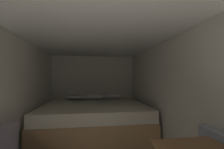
# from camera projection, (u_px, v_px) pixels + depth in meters

# --- Properties ---
(wall_back) EXTENTS (2.74, 0.05, 2.14)m
(wall_back) POSITION_uv_depth(u_px,v_px,m) (94.00, 89.00, 4.89)
(wall_back) COLOR silver
(wall_back) RESTS_ON ground
(wall_left) EXTENTS (0.05, 5.05, 2.14)m
(wall_left) POSITION_uv_depth(u_px,v_px,m) (4.00, 102.00, 2.18)
(wall_left) COLOR silver
(wall_left) RESTS_ON ground
(wall_right) EXTENTS (0.05, 5.05, 2.14)m
(wall_right) POSITION_uv_depth(u_px,v_px,m) (176.00, 99.00, 2.56)
(wall_right) COLOR silver
(wall_right) RESTS_ON ground
(ceiling_slab) EXTENTS (2.74, 5.05, 0.05)m
(ceiling_slab) POSITION_uv_depth(u_px,v_px,m) (97.00, 32.00, 2.39)
(ceiling_slab) COLOR white
(ceiling_slab) RESTS_ON wall_left
(bed) EXTENTS (2.52, 2.09, 0.93)m
(bed) POSITION_uv_depth(u_px,v_px,m) (94.00, 119.00, 3.78)
(bed) COLOR tan
(bed) RESTS_ON ground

